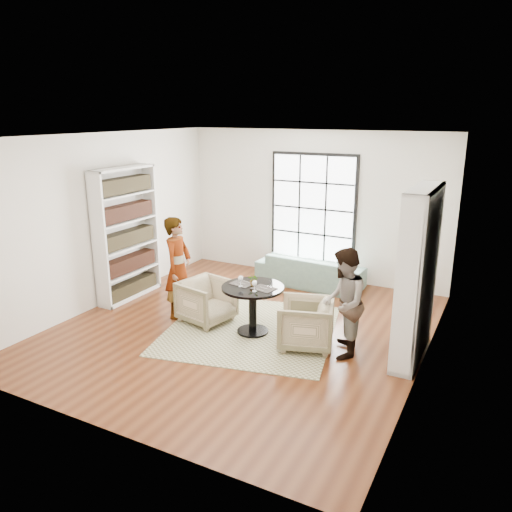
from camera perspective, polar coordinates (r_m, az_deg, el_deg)
The scene contains 16 objects.
ground at distance 8.06m, azimuth -1.56°, elevation -8.26°, with size 6.00×6.00×0.00m, color #5F3016.
room_shell at distance 8.09m, azimuth 0.24°, elevation 1.30°, with size 6.00×6.01×6.00m.
rug at distance 8.00m, azimuth -0.65°, elevation -8.41°, with size 2.56×2.56×0.01m, color tan.
pedestal_table at distance 7.70m, azimuth -0.37°, elevation -4.98°, with size 0.96×0.96×0.76m.
sofa at distance 9.96m, azimuth 6.18°, elevation -1.63°, with size 2.09×0.82×0.61m, color gray.
armchair_left at distance 8.23m, azimuth -5.65°, elevation -5.15°, with size 0.76×0.78×0.71m, color tan.
armchair_right at distance 7.38m, azimuth 5.70°, elevation -7.70°, with size 0.76×0.79×0.72m, color tan.
person_left at distance 8.36m, azimuth -8.90°, elevation -1.30°, with size 0.62×0.41×1.70m, color gray.
person_right at distance 7.05m, azimuth 9.95°, elevation -5.33°, with size 0.76×0.59×1.56m, color gray.
placemat_left at distance 7.74m, azimuth -1.58°, elevation -3.18°, with size 0.34×0.26×0.01m, color #272522.
placemat_right at distance 7.53m, azimuth 0.91°, elevation -3.74°, with size 0.34×0.26×0.01m, color #272522.
cutlery_left at distance 7.74m, azimuth -1.58°, elevation -3.14°, with size 0.14×0.22×0.01m, color silver, non-canonical shape.
cutlery_right at distance 7.53m, azimuth 0.91°, elevation -3.69°, with size 0.14×0.22×0.01m, color silver, non-canonical shape.
wine_glass_left at distance 7.59m, azimuth -1.78°, elevation -2.62°, with size 0.08×0.08×0.17m.
wine_glass_right at distance 7.39m, azimuth -0.18°, elevation -3.17°, with size 0.08×0.08×0.17m.
flower_centerpiece at distance 7.63m, azimuth -0.24°, elevation -2.75°, with size 0.17×0.15×0.19m, color gray.
Camera 1 is at (3.58, -6.40, 3.33)m, focal length 35.00 mm.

